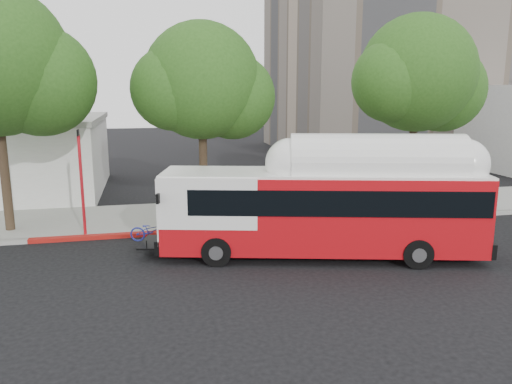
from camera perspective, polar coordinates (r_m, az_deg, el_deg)
ground at (r=17.19m, az=-0.27°, el=-7.98°), size 120.00×120.00×0.00m
sidewalk at (r=23.29m, az=-3.60°, el=-2.48°), size 60.00×5.00×0.15m
curb_strip at (r=20.81m, az=-2.51°, el=-4.22°), size 60.00×0.30×0.15m
red_curb_segment at (r=20.54m, az=-10.81°, el=-4.62°), size 10.00×0.32×0.16m
street_tree_left at (r=22.00m, az=-26.54°, el=12.66°), size 6.67×5.80×9.74m
street_tree_mid at (r=22.05m, az=-5.18°, el=12.00°), size 5.75×5.00×8.62m
street_tree_right at (r=25.17m, az=18.72°, el=12.21°), size 6.21×5.40×9.18m
transit_bus at (r=17.42m, az=7.73°, el=-2.24°), size 11.87×4.95×3.47m
signal_pole at (r=20.48m, az=-19.30°, el=0.95°), size 0.12×0.40×4.27m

